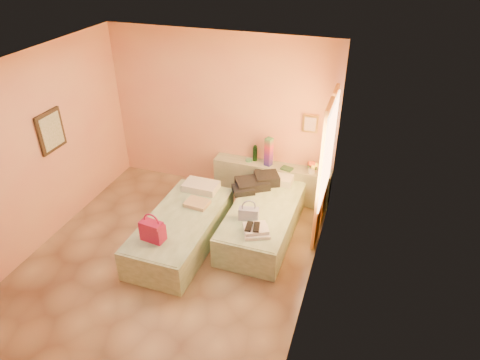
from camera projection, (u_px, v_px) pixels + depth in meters
The scene contains 16 objects.
ground at pixel (169, 260), 6.24m from camera, with size 4.50×4.50×0.00m, color tan.
room_walls at pixel (191, 135), 5.72m from camera, with size 4.02×4.51×2.81m.
headboard_ledge at pixel (271, 181), 7.51m from camera, with size 2.05×0.30×0.65m, color #A4AD8D.
bed_left at pixel (181, 231), 6.43m from camera, with size 0.90×2.00×0.50m, color #B9D8AE.
bed_right at pixel (263, 220), 6.66m from camera, with size 0.90×2.00×0.50m, color #B9D8AE.
water_bottle at pixel (255, 153), 7.41m from camera, with size 0.08×0.08×0.28m, color #133517.
rainbow_box at pixel (269, 152), 7.21m from camera, with size 0.11×0.11×0.51m, color maroon.
small_dish at pixel (249, 160), 7.45m from camera, with size 0.12×0.12×0.03m, color #4F916A.
green_book at pixel (287, 169), 7.20m from camera, with size 0.19×0.14×0.03m, color #294E31.
flower_vase at pixel (312, 166), 7.05m from camera, with size 0.20×0.20×0.26m, color silver.
magenta_handbag at pixel (153, 230), 5.79m from camera, with size 0.32×0.18×0.30m, color maroon.
khaki_garment at pixel (197, 203), 6.56m from camera, with size 0.35×0.28×0.06m, color tan.
clothes_pile at pixel (255, 183), 6.96m from camera, with size 0.57×0.57×0.17m, color black.
blue_handbag at pixel (249, 214), 6.21m from camera, with size 0.29×0.12×0.19m, color #4656A8.
towel_stack at pixel (257, 231), 5.94m from camera, with size 0.35×0.30×0.10m, color white.
sandal_pair at pixel (253, 227), 5.92m from camera, with size 0.17×0.22×0.02m, color black.
Camera 1 is at (2.47, -4.16, 4.24)m, focal length 32.00 mm.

